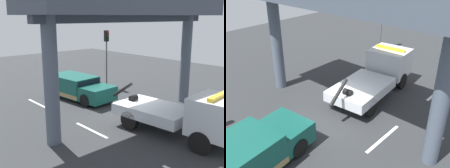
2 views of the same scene
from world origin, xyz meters
The scene contains 7 objects.
ground_plane centered at (0.00, 0.00, -0.05)m, with size 60.00×40.00×0.10m, color #2D3033.
lane_stripe_mid centered at (0.00, -2.83, 0.00)m, with size 2.60×0.16×0.01m, color silver.
lane_stripe_east centered at (6.00, -2.83, 0.00)m, with size 2.60×0.16×0.01m, color silver.
tow_truck_white centered at (3.78, 0.08, 1.20)m, with size 7.34×2.96×2.46m.
towed_van_green centered at (-5.28, -0.01, 0.78)m, with size 5.38×2.67×1.58m.
overpass_structure centered at (0.11, 0.00, 5.93)m, with size 3.60×12.07×6.81m.
traffic_light_far centered at (10.02, 4.09, 3.35)m, with size 0.39×0.32×4.62m.
Camera 2 is at (-8.59, -7.74, 7.78)m, focal length 41.77 mm.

